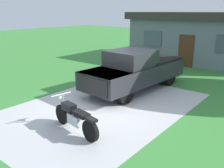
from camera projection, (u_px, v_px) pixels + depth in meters
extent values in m
plane|color=#3D893A|center=(101.00, 108.00, 9.47)|extent=(80.00, 80.00, 0.00)
cube|color=silver|center=(101.00, 108.00, 9.47)|extent=(5.57, 8.39, 0.01)
cylinder|color=black|center=(62.00, 114.00, 8.06)|extent=(0.67, 0.23, 0.66)
cylinder|color=black|center=(90.00, 131.00, 6.94)|extent=(0.67, 0.23, 0.66)
cube|color=silver|center=(76.00, 119.00, 7.46)|extent=(0.60, 0.35, 0.32)
cube|color=black|center=(69.00, 107.00, 7.62)|extent=(0.56, 0.35, 0.24)
cube|color=black|center=(81.00, 114.00, 7.16)|extent=(0.64, 0.38, 0.12)
cube|color=black|center=(90.00, 119.00, 6.84)|extent=(0.51, 0.28, 0.08)
cylinder|color=silver|center=(62.00, 104.00, 7.95)|extent=(0.34, 0.12, 0.77)
cylinder|color=silver|center=(61.00, 94.00, 7.86)|extent=(0.16, 0.70, 0.04)
sphere|color=silver|center=(59.00, 98.00, 7.99)|extent=(0.16, 0.16, 0.16)
cylinder|color=black|center=(124.00, 93.00, 9.80)|extent=(0.35, 0.86, 0.84)
cylinder|color=black|center=(96.00, 85.00, 10.86)|extent=(0.35, 0.86, 0.84)
cylinder|color=black|center=(169.00, 77.00, 12.27)|extent=(0.35, 0.86, 0.84)
cylinder|color=black|center=(142.00, 72.00, 13.33)|extent=(0.35, 0.86, 0.84)
cube|color=#28282D|center=(136.00, 73.00, 11.49)|extent=(2.36, 5.72, 0.80)
cube|color=#28282D|center=(109.00, 74.00, 10.10)|extent=(2.02, 2.02, 0.20)
cube|color=#28282D|center=(131.00, 58.00, 10.99)|extent=(1.92, 2.01, 0.70)
cube|color=#3F4C56|center=(119.00, 63.00, 10.45)|extent=(1.71, 0.27, 0.60)
cube|color=black|center=(154.00, 63.00, 12.51)|extent=(2.05, 2.52, 0.50)
cube|color=black|center=(92.00, 86.00, 9.53)|extent=(1.70, 0.21, 0.64)
cube|color=slate|center=(200.00, 41.00, 17.82)|extent=(9.00, 5.00, 3.00)
cube|color=#383333|center=(203.00, 16.00, 17.32)|extent=(9.60, 5.60, 0.50)
cube|color=#4C2D19|center=(186.00, 51.00, 16.06)|extent=(1.00, 0.08, 2.10)
cube|color=#4C5966|center=(152.00, 39.00, 17.38)|extent=(1.40, 0.06, 1.10)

